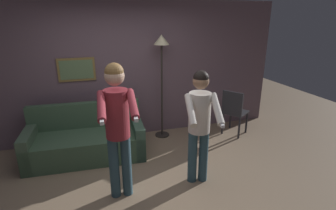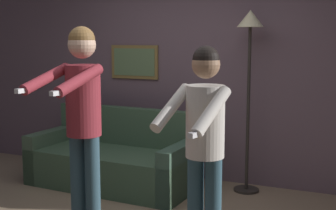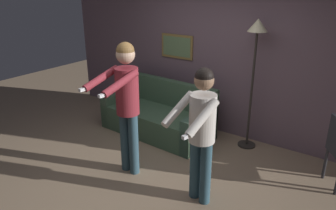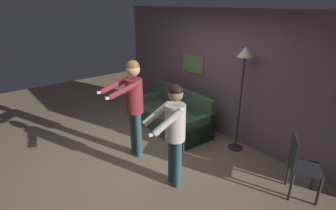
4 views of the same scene
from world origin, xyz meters
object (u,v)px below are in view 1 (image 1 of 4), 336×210
at_px(person_standing_left, 117,119).
at_px(dining_chair_distant, 234,110).
at_px(torchiere_lamp, 162,57).
at_px(couch, 87,141).
at_px(person_standing_right, 200,119).

xyz_separation_m(person_standing_left, dining_chair_distant, (2.42, 1.27, -0.58)).
relative_size(torchiere_lamp, person_standing_left, 1.11).
height_order(torchiere_lamp, person_standing_left, torchiere_lamp).
relative_size(couch, person_standing_right, 1.18).
relative_size(couch, dining_chair_distant, 2.09).
height_order(torchiere_lamp, person_standing_right, torchiere_lamp).
distance_m(person_standing_left, dining_chair_distant, 2.79).
xyz_separation_m(torchiere_lamp, person_standing_left, (-1.04, -1.65, -0.49)).
height_order(person_standing_left, person_standing_right, person_standing_left).
bearing_deg(torchiere_lamp, person_standing_left, -122.19).
xyz_separation_m(couch, person_standing_right, (1.52, -1.24, 0.71)).
distance_m(person_standing_right, dining_chair_distant, 1.88).
distance_m(person_standing_left, person_standing_right, 1.11).
bearing_deg(dining_chair_distant, torchiere_lamp, 164.40).
bearing_deg(person_standing_left, dining_chair_distant, 27.63).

